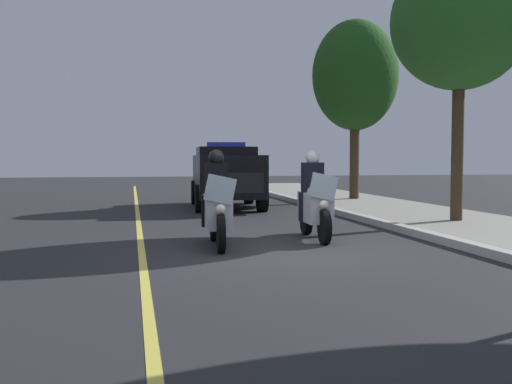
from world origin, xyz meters
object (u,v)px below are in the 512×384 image
police_motorcycle_lead_left (217,207)px  tree_far_back (355,76)px  police_motorcycle_lead_right (315,203)px  police_suv (226,174)px  tree_mid_block (460,22)px

police_motorcycle_lead_left → tree_far_back: bearing=147.6°
police_motorcycle_lead_right → tree_far_back: 11.04m
police_motorcycle_lead_right → police_suv: size_ratio=0.43×
police_motorcycle_lead_left → police_suv: size_ratio=0.43×
police_suv → tree_far_back: (-1.79, 4.91, 3.40)m
tree_mid_block → police_motorcycle_lead_left: bearing=-68.5°
police_suv → police_motorcycle_lead_left: bearing=-9.9°
tree_mid_block → tree_far_back: (-7.62, 0.34, -0.24)m
tree_far_back → police_suv: bearing=-70.0°
police_motorcycle_lead_left → police_motorcycle_lead_right: (-0.57, 1.98, 0.00)m
police_motorcycle_lead_left → police_motorcycle_lead_right: bearing=106.0°
police_motorcycle_lead_left → tree_mid_block: bearing=111.5°
police_motorcycle_lead_left → tree_mid_block: 7.59m
police_suv → tree_mid_block: bearing=38.1°
police_suv → tree_mid_block: tree_mid_block is taller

